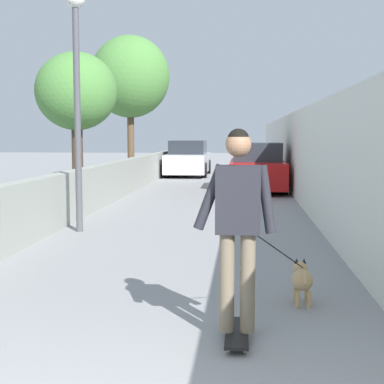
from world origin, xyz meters
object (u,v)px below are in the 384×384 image
object	(u,v)px
dog	(302,279)
car_near	(257,168)
tree_left_mid	(130,77)
car_far	(188,159)
tree_left_near	(76,92)
lamp_post	(77,67)
skateboard	(237,333)
person_skateboarder	(238,214)

from	to	relation	value
dog	car_near	distance (m)	12.52
tree_left_mid	car_far	distance (m)	5.22
car_near	car_far	bearing A→B (deg)	23.58
tree_left_near	lamp_post	distance (m)	5.34
tree_left_mid	lamp_post	bearing A→B (deg)	-173.72
tree_left_near	car_near	xyz separation A→B (m)	(3.13, -4.99, -2.22)
dog	skateboard	bearing A→B (deg)	149.84
tree_left_near	car_far	world-z (taller)	tree_left_near
skateboard	car_far	size ratio (longest dim) A/B	0.18
tree_left_mid	car_near	world-z (taller)	tree_left_mid
tree_left_mid	lamp_post	size ratio (longest dim) A/B	1.24
car_near	car_far	xyz separation A→B (m)	(6.56, 2.86, 0.00)
tree_left_mid	car_far	size ratio (longest dim) A/B	1.26
tree_left_mid	dog	distance (m)	16.55
person_skateboarder	car_far	distance (m)	20.37
tree_left_near	lamp_post	size ratio (longest dim) A/B	0.92
person_skateboarder	car_near	bearing A→B (deg)	-2.03
tree_left_near	skateboard	bearing A→B (deg)	-156.86
person_skateboarder	lamp_post	bearing A→B (deg)	28.77
car_near	tree_left_near	bearing A→B (deg)	122.07
tree_left_near	dog	world-z (taller)	tree_left_near
car_far	person_skateboarder	bearing A→B (deg)	-173.29
tree_left_mid	dog	world-z (taller)	tree_left_mid
lamp_post	car_near	size ratio (longest dim) A/B	1.02
car_far	tree_left_near	bearing A→B (deg)	167.63
tree_left_mid	lamp_post	xyz separation A→B (m)	(-11.12, -1.22, -0.93)
tree_left_near	dog	bearing A→B (deg)	-151.13
person_skateboarder	car_near	distance (m)	13.68
dog	car_near	size ratio (longest dim) A/B	0.34
skateboard	car_near	size ratio (longest dim) A/B	0.19
tree_left_mid	skateboard	size ratio (longest dim) A/B	6.84
lamp_post	person_skateboarder	world-z (taller)	lamp_post
tree_left_mid	car_far	world-z (taller)	tree_left_mid
skateboard	person_skateboarder	world-z (taller)	person_skateboarder
lamp_post	person_skateboarder	xyz separation A→B (m)	(-5.43, -2.98, -1.88)
tree_left_mid	car_near	size ratio (longest dim) A/B	1.27
tree_left_near	skateboard	distance (m)	11.82
lamp_post	dog	size ratio (longest dim) A/B	3.03
skateboard	dog	world-z (taller)	dog
person_skateboarder	tree_left_near	bearing A→B (deg)	23.14
skateboard	tree_left_mid	bearing A→B (deg)	14.25
tree_left_near	dog	distance (m)	11.04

